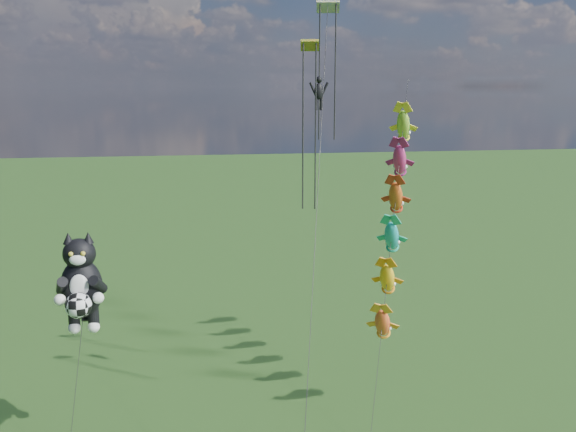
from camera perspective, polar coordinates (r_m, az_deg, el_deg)
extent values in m
cylinder|color=black|center=(34.39, -18.38, -14.61)|extent=(0.78, 2.66, 6.61)
ellipsoid|color=black|center=(34.05, -17.85, -6.11)|extent=(2.45, 2.18, 3.05)
ellipsoid|color=black|center=(33.47, -18.07, -3.20)|extent=(1.93, 1.82, 1.54)
cone|color=black|center=(33.37, -18.96, -1.87)|extent=(0.65, 0.65, 0.57)
cone|color=black|center=(33.21, -17.34, -1.83)|extent=(0.65, 0.65, 0.57)
ellipsoid|color=white|center=(32.92, -18.21, -3.71)|extent=(0.87, 0.59, 0.55)
ellipsoid|color=white|center=(33.29, -18.06, -6.01)|extent=(1.01, 0.59, 1.26)
sphere|color=gold|center=(32.82, -18.75, -3.22)|extent=(0.23, 0.23, 0.23)
sphere|color=gold|center=(32.73, -17.77, -3.20)|extent=(0.23, 0.23, 0.23)
sphere|color=white|center=(33.34, -19.63, -7.03)|extent=(0.57, 0.57, 0.57)
sphere|color=white|center=(33.05, -16.52, -6.99)|extent=(0.57, 0.57, 0.57)
sphere|color=white|center=(34.65, -18.47, -9.42)|extent=(0.61, 0.61, 0.61)
sphere|color=white|center=(34.50, -16.89, -9.41)|extent=(0.61, 0.61, 0.61)
sphere|color=white|center=(32.99, -18.13, -7.56)|extent=(1.28, 1.28, 1.28)
cylinder|color=black|center=(38.57, 9.19, -1.88)|extent=(6.53, 14.45, 18.57)
ellipsoid|color=red|center=(36.44, 8.40, -9.36)|extent=(1.70, 2.41, 2.45)
ellipsoid|color=yellow|center=(37.45, 8.81, -5.45)|extent=(1.70, 2.41, 2.45)
ellipsoid|color=#1992BF|center=(38.61, 9.20, -1.75)|extent=(1.70, 2.41, 2.45)
ellipsoid|color=orange|center=(39.94, 9.56, 1.72)|extent=(1.70, 2.41, 2.45)
ellipsoid|color=#D83374|center=(41.40, 9.90, 4.95)|extent=(1.70, 2.41, 2.45)
ellipsoid|color=green|center=(42.98, 10.21, 7.95)|extent=(1.70, 2.41, 2.45)
cylinder|color=black|center=(28.72, 2.43, -2.21)|extent=(4.64, 16.46, 22.59)
cube|color=#168E2B|center=(33.47, 1.95, 14.93)|extent=(1.05, 0.84, 0.58)
cylinder|color=black|center=(33.42, 1.36, 7.58)|extent=(0.08, 0.08, 8.58)
cylinder|color=black|center=(33.54, 2.45, 7.58)|extent=(0.08, 0.08, 8.58)
cube|color=#2E34DC|center=(36.67, 3.58, 18.07)|extent=(1.37, 1.01, 0.64)
cylinder|color=black|center=(36.34, 2.82, 12.28)|extent=(0.08, 0.08, 7.41)
cylinder|color=black|center=(36.53, 4.19, 12.26)|extent=(0.08, 0.08, 7.41)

